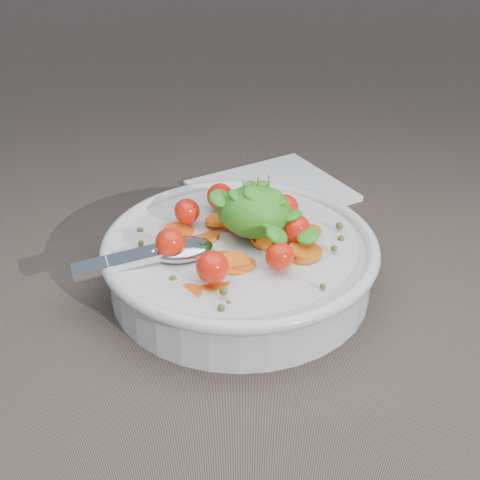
{
  "coord_description": "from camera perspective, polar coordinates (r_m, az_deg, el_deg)",
  "views": [
    {
      "loc": [
        0.01,
        -0.55,
        0.37
      ],
      "look_at": [
        0.01,
        -0.02,
        0.05
      ],
      "focal_mm": 50.0,
      "sensor_mm": 36.0,
      "label": 1
    }
  ],
  "objects": [
    {
      "name": "bowl",
      "position": [
        0.63,
        -0.01,
        -1.7
      ],
      "size": [
        0.28,
        0.26,
        0.11
      ],
      "color": "silver",
      "rests_on": "ground"
    },
    {
      "name": "ground",
      "position": [
        0.66,
        -0.93,
        -2.83
      ],
      "size": [
        6.0,
        6.0,
        0.0
      ],
      "primitive_type": "plane",
      "color": "brown",
      "rests_on": "ground"
    },
    {
      "name": "napkin",
      "position": [
        0.81,
        2.7,
        4.23
      ],
      "size": [
        0.22,
        0.21,
        0.01
      ],
      "primitive_type": "cube",
      "rotation": [
        0.0,
        0.0,
        0.54
      ],
      "color": "white",
      "rests_on": "ground"
    }
  ]
}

